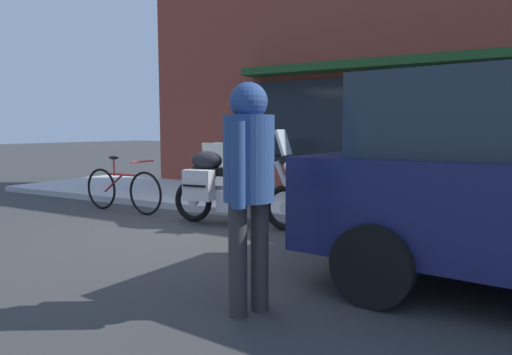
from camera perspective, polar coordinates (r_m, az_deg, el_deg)
ground_plane at (r=6.36m, az=-9.54°, el=-6.63°), size 80.00×80.00×0.00m
touring_motorcycle at (r=6.49m, az=-3.58°, el=-0.90°), size 2.14×0.78×1.40m
parked_bicycle at (r=7.92m, az=-16.67°, el=-1.44°), size 1.80×0.48×0.95m
pedestrian_walking at (r=3.31m, az=-0.96°, el=0.90°), size 0.45×0.55×1.74m
sandwich_board_sign at (r=8.37m, az=-4.51°, el=0.92°), size 0.55×0.43×1.03m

